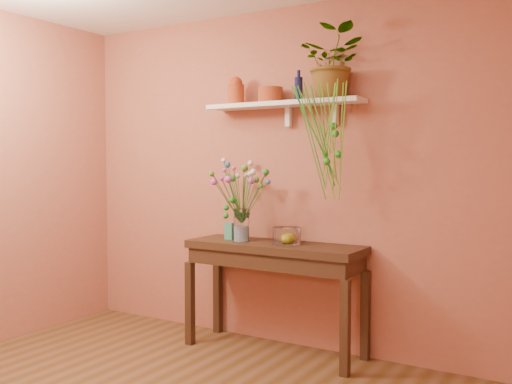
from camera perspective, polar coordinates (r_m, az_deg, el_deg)
room at (r=3.00m, az=-15.50°, el=0.58°), size 4.04×4.04×2.70m
sideboard at (r=4.44m, az=1.82°, el=-6.68°), size 1.40×0.45×0.85m
wall_shelf at (r=4.49m, az=2.84°, el=8.67°), size 1.30×0.24×0.19m
terracotta_jug at (r=4.71m, az=-2.01°, el=10.00°), size 0.18×0.18×0.22m
terracotta_pot at (r=4.55m, az=1.44°, el=9.63°), size 0.22×0.22×0.12m
blue_bottle at (r=4.44m, az=4.27°, el=10.25°), size 0.08×0.08×0.23m
spider_plant at (r=4.33m, az=7.76°, el=12.60°), size 0.50×0.44×0.52m
plant_fronds at (r=4.12m, az=7.17°, el=5.44°), size 0.47×0.37×0.82m
glass_vase at (r=4.52m, az=-1.45°, el=-3.53°), size 0.12×0.12×0.26m
bouquet at (r=4.49m, az=-1.61°, el=0.81°), size 0.48×0.51×0.51m
glass_bowl at (r=4.36m, az=3.07°, el=-4.43°), size 0.21×0.21×0.13m
lemon at (r=4.36m, az=3.17°, el=-4.59°), size 0.08×0.08×0.08m
carton at (r=4.62m, az=-2.69°, el=-3.91°), size 0.07×0.06×0.13m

